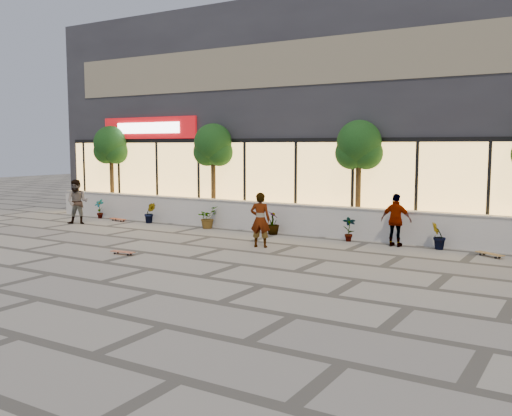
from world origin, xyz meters
The scene contains 18 objects.
ground centered at (0.00, 0.00, 0.00)m, with size 80.00×80.00×0.00m, color gray.
planter_wall centered at (0.00, 7.00, 0.52)m, with size 22.00×0.42×1.04m.
retail_building centered at (0.00, 12.49, 4.25)m, with size 24.00×9.17×8.50m.
shrub_a centered at (-8.50, 6.45, 0.41)m, with size 0.43×0.29×0.81m, color #163812.
shrub_b centered at (-5.70, 6.45, 0.41)m, with size 0.45×0.36×0.81m, color #163812.
shrub_c centered at (-2.90, 6.45, 0.41)m, with size 0.73×0.63×0.81m, color #163812.
shrub_d centered at (-0.10, 6.45, 0.41)m, with size 0.45×0.45×0.81m, color #163812.
shrub_e centered at (2.70, 6.45, 0.41)m, with size 0.43×0.29×0.81m, color #163812.
shrub_f centered at (5.50, 6.45, 0.41)m, with size 0.45×0.36×0.81m, color #163812.
tree_west centered at (-9.00, 7.70, 2.99)m, with size 1.60×1.50×3.92m.
tree_midwest centered at (-3.50, 7.70, 2.99)m, with size 1.60×1.50×3.92m.
tree_mideast centered at (2.50, 7.70, 2.99)m, with size 1.60×1.50×3.92m.
skater_center centered at (0.80, 4.07, 0.83)m, with size 0.61×0.40×1.67m, color white.
skater_left centered at (-7.88, 4.73, 0.87)m, with size 0.85×0.66×1.75m, color tan.
skater_right_near centered at (4.27, 6.30, 0.81)m, with size 0.95×0.39×1.62m, color white.
skateboard_center centered at (-1.91, 1.05, 0.08)m, with size 0.77×0.25×0.09m.
skateboard_left centered at (-7.19, 6.20, 0.08)m, with size 0.86×0.33×0.10m.
skateboard_right_near centered at (7.00, 6.06, 0.08)m, with size 0.83×0.62×0.10m.
Camera 1 is at (9.49, -10.54, 3.06)m, focal length 40.00 mm.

